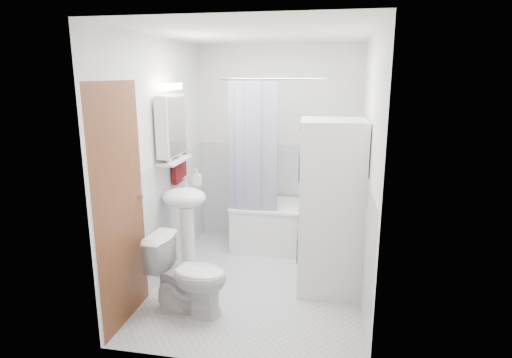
% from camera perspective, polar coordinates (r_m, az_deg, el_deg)
% --- Properties ---
extents(floor, '(2.60, 2.60, 0.00)m').
position_cam_1_polar(floor, '(4.47, 0.42, -13.47)').
color(floor, silver).
rests_on(floor, ground).
extents(room_walls, '(2.60, 2.60, 2.60)m').
position_cam_1_polar(room_walls, '(4.01, 0.46, 5.78)').
color(room_walls, silver).
rests_on(room_walls, ground).
extents(wainscot, '(1.98, 2.58, 2.58)m').
position_cam_1_polar(wainscot, '(4.50, 1.11, -4.96)').
color(wainscot, silver).
rests_on(wainscot, ground).
extents(door, '(0.05, 2.00, 2.00)m').
position_cam_1_polar(door, '(3.89, -14.98, -2.29)').
color(door, brown).
rests_on(door, ground).
extents(bathtub, '(1.43, 0.68, 0.55)m').
position_cam_1_polar(bathtub, '(5.15, 4.95, -6.06)').
color(bathtub, white).
rests_on(bathtub, ground).
extents(tub_spout, '(0.04, 0.12, 0.04)m').
position_cam_1_polar(tub_spout, '(5.30, 7.60, 0.79)').
color(tub_spout, silver).
rests_on(tub_spout, room_walls).
extents(curtain_rod, '(1.61, 0.02, 0.02)m').
position_cam_1_polar(curtain_rod, '(4.57, 5.03, 13.17)').
color(curtain_rod, silver).
rests_on(curtain_rod, room_walls).
extents(shower_curtain, '(0.55, 0.02, 1.45)m').
position_cam_1_polar(shower_curtain, '(4.70, -0.38, 4.05)').
color(shower_curtain, '#121240').
rests_on(shower_curtain, curtain_rod).
extents(sink, '(0.44, 0.37, 1.04)m').
position_cam_1_polar(sink, '(4.37, -9.40, -4.29)').
color(sink, white).
rests_on(sink, ground).
extents(medicine_cabinet, '(0.13, 0.50, 0.71)m').
position_cam_1_polar(medicine_cabinet, '(4.35, -11.21, 7.19)').
color(medicine_cabinet, white).
rests_on(medicine_cabinet, room_walls).
extents(shelf, '(0.18, 0.54, 0.02)m').
position_cam_1_polar(shelf, '(4.40, -10.81, 2.45)').
color(shelf, silver).
rests_on(shelf, room_walls).
extents(shower_caddy, '(0.22, 0.06, 0.02)m').
position_cam_1_polar(shower_caddy, '(5.23, 8.24, 3.78)').
color(shower_caddy, silver).
rests_on(shower_caddy, room_walls).
extents(towel, '(0.07, 0.32, 0.77)m').
position_cam_1_polar(towel, '(4.62, -10.31, 4.42)').
color(towel, '#5F0F14').
rests_on(towel, room_walls).
extents(washer_dryer, '(0.63, 0.62, 1.65)m').
position_cam_1_polar(washer_dryer, '(4.11, 9.84, -3.69)').
color(washer_dryer, white).
rests_on(washer_dryer, ground).
extents(toilet, '(0.73, 0.45, 0.68)m').
position_cam_1_polar(toilet, '(3.86, -8.96, -12.58)').
color(toilet, white).
rests_on(toilet, ground).
extents(soap_pump, '(0.08, 0.17, 0.08)m').
position_cam_1_polar(soap_pump, '(4.53, -7.86, -0.35)').
color(soap_pump, gray).
rests_on(soap_pump, sink).
extents(shelf_bottle, '(0.07, 0.18, 0.07)m').
position_cam_1_polar(shelf_bottle, '(4.25, -11.57, 2.69)').
color(shelf_bottle, gray).
rests_on(shelf_bottle, shelf).
extents(shelf_cup, '(0.10, 0.09, 0.10)m').
position_cam_1_polar(shelf_cup, '(4.49, -10.29, 3.54)').
color(shelf_cup, gray).
rests_on(shelf_cup, shelf).
extents(shampoo_a, '(0.13, 0.17, 0.13)m').
position_cam_1_polar(shampoo_a, '(5.22, 6.70, 4.67)').
color(shampoo_a, gray).
rests_on(shampoo_a, shower_caddy).
extents(shampoo_b, '(0.08, 0.21, 0.08)m').
position_cam_1_polar(shampoo_b, '(5.22, 8.01, 4.34)').
color(shampoo_b, '#245293').
rests_on(shampoo_b, shower_caddy).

